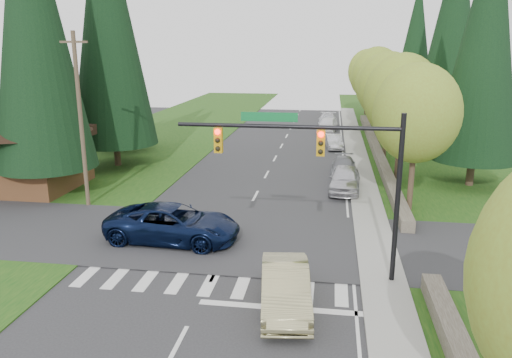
% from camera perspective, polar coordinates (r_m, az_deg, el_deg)
% --- Properties ---
extents(ground, '(120.00, 120.00, 0.00)m').
position_cam_1_polar(ground, '(17.66, -7.98, -16.52)').
color(ground, '#28282B').
rests_on(ground, ground).
extents(grass_east, '(14.00, 110.00, 0.06)m').
position_cam_1_polar(grass_east, '(36.57, 21.64, -0.61)').
color(grass_east, '#134111').
rests_on(grass_east, ground).
extents(grass_west, '(14.00, 110.00, 0.06)m').
position_cam_1_polar(grass_west, '(39.67, -17.94, 0.88)').
color(grass_west, '#134111').
rests_on(grass_west, ground).
extents(cross_street, '(120.00, 8.00, 0.10)m').
position_cam_1_polar(cross_street, '(24.62, -2.71, -6.96)').
color(cross_street, '#28282B').
rests_on(cross_street, ground).
extents(sidewalk_east, '(1.80, 80.00, 0.13)m').
position_cam_1_polar(sidewalk_east, '(37.58, 11.91, 0.59)').
color(sidewalk_east, gray).
rests_on(sidewalk_east, ground).
extents(curb_east, '(0.20, 80.00, 0.13)m').
position_cam_1_polar(curb_east, '(37.54, 10.62, 0.64)').
color(curb_east, gray).
rests_on(curb_east, ground).
extents(stone_wall_north, '(0.70, 40.00, 0.70)m').
position_cam_1_polar(stone_wall_north, '(45.43, 13.55, 3.33)').
color(stone_wall_north, '#4C4438').
rests_on(stone_wall_north, ground).
extents(traffic_signal, '(8.70, 0.37, 6.80)m').
position_cam_1_polar(traffic_signal, '(19.34, 7.86, 2.29)').
color(traffic_signal, black).
rests_on(traffic_signal, ground).
extents(brown_building, '(8.40, 8.40, 5.40)m').
position_cam_1_polar(brown_building, '(35.80, -24.73, 3.87)').
color(brown_building, '#4C2D19').
rests_on(brown_building, ground).
extents(utility_pole, '(1.60, 0.24, 10.00)m').
position_cam_1_polar(utility_pole, '(30.16, -19.40, 6.42)').
color(utility_pole, '#473828').
rests_on(utility_pole, ground).
extents(decid_tree_0, '(4.80, 4.80, 8.37)m').
position_cam_1_polar(decid_tree_0, '(28.98, 17.89, 7.14)').
color(decid_tree_0, '#38281C').
rests_on(decid_tree_0, ground).
extents(decid_tree_1, '(5.20, 5.20, 8.80)m').
position_cam_1_polar(decid_tree_1, '(35.86, 16.36, 8.95)').
color(decid_tree_1, '#38281C').
rests_on(decid_tree_1, ground).
extents(decid_tree_2, '(5.00, 5.00, 8.82)m').
position_cam_1_polar(decid_tree_2, '(42.75, 14.90, 10.10)').
color(decid_tree_2, '#38281C').
rests_on(decid_tree_2, ground).
extents(decid_tree_3, '(5.00, 5.00, 8.55)m').
position_cam_1_polar(decid_tree_3, '(49.73, 14.17, 10.46)').
color(decid_tree_3, '#38281C').
rests_on(decid_tree_3, ground).
extents(decid_tree_4, '(5.40, 5.40, 9.18)m').
position_cam_1_polar(decid_tree_4, '(56.67, 13.65, 11.39)').
color(decid_tree_4, '#38281C').
rests_on(decid_tree_4, ground).
extents(decid_tree_5, '(4.80, 4.80, 8.30)m').
position_cam_1_polar(decid_tree_5, '(63.65, 12.92, 11.30)').
color(decid_tree_5, '#38281C').
rests_on(decid_tree_5, ground).
extents(decid_tree_6, '(5.20, 5.20, 8.86)m').
position_cam_1_polar(decid_tree_6, '(70.62, 12.62, 11.91)').
color(decid_tree_6, '#38281C').
rests_on(decid_tree_6, ground).
extents(conifer_w_a, '(6.12, 6.12, 19.80)m').
position_cam_1_polar(conifer_w_a, '(33.41, -24.17, 16.48)').
color(conifer_w_a, '#38281C').
rests_on(conifer_w_a, ground).
extents(conifer_w_b, '(5.44, 5.44, 17.80)m').
position_cam_1_polar(conifer_w_b, '(38.36, -24.65, 14.56)').
color(conifer_w_b, '#38281C').
rests_on(conifer_w_b, ground).
extents(conifer_w_c, '(6.46, 6.46, 20.80)m').
position_cam_1_polar(conifer_w_c, '(40.03, -16.63, 17.39)').
color(conifer_w_c, '#38281C').
rests_on(conifer_w_c, ground).
extents(conifer_w_e, '(5.78, 5.78, 18.80)m').
position_cam_1_polar(conifer_w_e, '(46.28, -15.66, 15.80)').
color(conifer_w_e, '#38281C').
rests_on(conifer_w_e, ground).
extents(conifer_e_a, '(5.44, 5.44, 17.80)m').
position_cam_1_polar(conifer_e_a, '(35.67, 24.80, 14.62)').
color(conifer_e_a, '#38281C').
rests_on(conifer_e_a, ground).
extents(conifer_e_b, '(6.12, 6.12, 19.80)m').
position_cam_1_polar(conifer_e_b, '(49.53, 21.62, 15.82)').
color(conifer_e_b, '#38281C').
rests_on(conifer_e_b, ground).
extents(conifer_e_c, '(5.10, 5.10, 16.80)m').
position_cam_1_polar(conifer_e_c, '(63.10, 17.77, 14.37)').
color(conifer_e_c, '#38281C').
rests_on(conifer_e_c, ground).
extents(sedan_champagne, '(2.27, 5.02, 1.60)m').
position_cam_1_polar(sedan_champagne, '(18.32, 3.37, -12.28)').
color(sedan_champagne, tan).
rests_on(sedan_champagne, ground).
extents(suv_navy, '(6.59, 3.32, 1.79)m').
position_cam_1_polar(suv_navy, '(24.47, -9.43, -5.05)').
color(suv_navy, black).
rests_on(suv_navy, ground).
extents(parked_car_a, '(2.20, 4.89, 1.63)m').
position_cam_1_polar(parked_car_a, '(32.93, 10.13, 0.00)').
color(parked_car_a, silver).
rests_on(parked_car_a, ground).
extents(parked_car_b, '(1.84, 4.24, 1.22)m').
position_cam_1_polar(parked_car_b, '(37.39, 9.97, 1.47)').
color(parked_car_b, slate).
rests_on(parked_car_b, ground).
extents(parked_car_c, '(1.84, 4.00, 1.27)m').
position_cam_1_polar(parked_car_c, '(46.66, 8.87, 4.22)').
color(parked_car_c, '#BDBCC2').
rests_on(parked_car_c, ground).
extents(parked_car_d, '(2.39, 4.89, 1.60)m').
position_cam_1_polar(parked_car_d, '(55.60, 8.17, 6.14)').
color(parked_car_d, white).
rests_on(parked_car_d, ground).
extents(parked_car_e, '(2.20, 5.34, 1.55)m').
position_cam_1_polar(parked_car_e, '(59.03, 8.22, 6.61)').
color(parked_car_e, silver).
rests_on(parked_car_e, ground).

